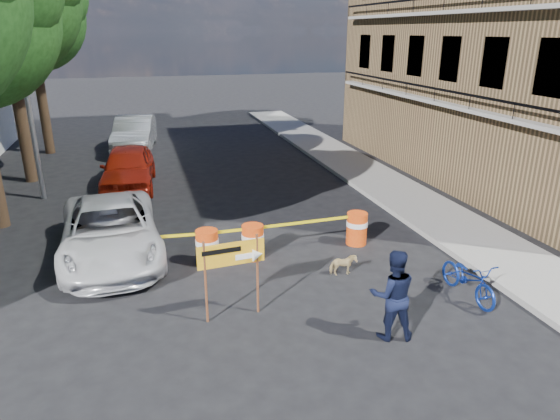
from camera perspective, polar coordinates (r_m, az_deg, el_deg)
ground at (r=10.70m, az=0.28°, el=-11.51°), size 120.00×120.00×0.00m
sidewalk_east at (r=18.03m, az=14.07°, el=1.46°), size 2.40×40.00×0.15m
apartment_building at (r=22.21m, az=26.64°, el=18.97°), size 8.00×16.00×12.00m
tree_far at (r=26.14m, az=-26.65°, el=19.27°), size 5.04×4.80×8.84m
streetlamp at (r=18.64m, az=-27.14°, el=14.06°), size 1.25×0.18×8.00m
barrel_far_left at (r=12.73m, az=-16.41°, el=-4.64°), size 0.58×0.58×0.90m
barrel_mid_left at (r=12.66m, az=-8.31°, el=-4.13°), size 0.58×0.58×0.90m
barrel_mid_right at (r=12.85m, az=-3.12°, el=-3.56°), size 0.58×0.58×0.90m
barrel_far_right at (r=13.84m, az=8.77°, el=-2.02°), size 0.58×0.58×0.90m
detour_sign at (r=9.99m, az=-4.63°, el=-5.61°), size 1.37×0.27×1.76m
pedestrian at (r=9.70m, az=12.75°, el=-9.43°), size 1.02×0.88×1.81m
bicycle at (r=11.57m, az=20.99°, el=-5.45°), size 0.66×0.95×1.77m
dog at (r=12.13m, az=7.22°, el=-6.26°), size 0.65×0.33×0.53m
suv_white at (r=13.54m, az=-18.83°, el=-2.25°), size 2.69×5.34×1.45m
sedan_red at (r=19.45m, az=-16.97°, el=4.67°), size 2.15×4.66×1.55m
sedan_silver at (r=25.76m, az=-16.29°, el=8.39°), size 2.31×5.15×1.64m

